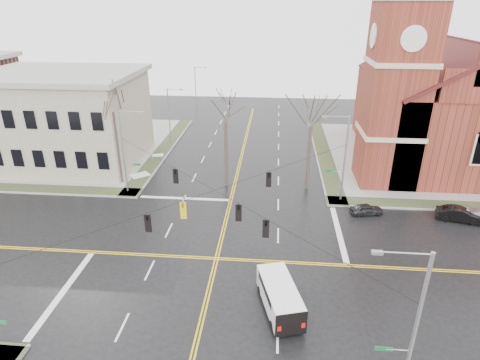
# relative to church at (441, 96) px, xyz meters

# --- Properties ---
(ground) EXTENTS (120.00, 120.00, 0.00)m
(ground) POSITION_rel_church_xyz_m (-24.76, -24.78, -8.43)
(ground) COLOR black
(ground) RESTS_ON ground
(sidewalks) EXTENTS (80.00, 80.00, 0.17)m
(sidewalks) POSITION_rel_church_xyz_m (-24.76, -24.78, -8.36)
(sidewalks) COLOR gray
(sidewalks) RESTS_ON ground
(road_markings) EXTENTS (100.00, 100.00, 0.01)m
(road_markings) POSITION_rel_church_xyz_m (-24.76, -24.78, -8.43)
(road_markings) COLOR gold
(road_markings) RESTS_ON ground
(church) EXTENTS (24.28, 27.48, 27.50)m
(church) POSITION_rel_church_xyz_m (0.00, 0.00, 0.00)
(church) COLOR maroon
(church) RESTS_ON ground
(civic_building_a) EXTENTS (18.00, 14.00, 11.00)m
(civic_building_a) POSITION_rel_church_xyz_m (-46.76, -4.78, -2.93)
(civic_building_a) COLOR gray
(civic_building_a) RESTS_ON ground
(signal_pole_ne) EXTENTS (2.75, 0.22, 9.00)m
(signal_pole_ne) POSITION_rel_church_xyz_m (-13.44, -13.28, -3.48)
(signal_pole_ne) COLOR gray
(signal_pole_ne) RESTS_ON ground
(signal_pole_nw) EXTENTS (2.75, 0.22, 9.00)m
(signal_pole_nw) POSITION_rel_church_xyz_m (-36.09, -13.28, -3.48)
(signal_pole_nw) COLOR gray
(signal_pole_nw) RESTS_ON ground
(signal_pole_se) EXTENTS (2.75, 0.22, 9.00)m
(signal_pole_se) POSITION_rel_church_xyz_m (-13.44, -36.28, -3.48)
(signal_pole_se) COLOR gray
(signal_pole_se) RESTS_ON ground
(span_wires) EXTENTS (23.02, 23.02, 0.03)m
(span_wires) POSITION_rel_church_xyz_m (-24.76, -24.78, -2.23)
(span_wires) COLOR black
(span_wires) RESTS_ON ground
(traffic_signals) EXTENTS (8.21, 8.26, 1.30)m
(traffic_signals) POSITION_rel_church_xyz_m (-24.76, -25.45, -2.98)
(traffic_signals) COLOR black
(traffic_signals) RESTS_ON ground
(streetlight_north_a) EXTENTS (2.30, 0.20, 8.00)m
(streetlight_north_a) POSITION_rel_church_xyz_m (-35.42, 3.22, -3.97)
(streetlight_north_a) COLOR gray
(streetlight_north_a) RESTS_ON ground
(streetlight_north_b) EXTENTS (2.30, 0.20, 8.00)m
(streetlight_north_b) POSITION_rel_church_xyz_m (-35.42, 23.22, -3.97)
(streetlight_north_b) COLOR gray
(streetlight_north_b) RESTS_ON ground
(cargo_van) EXTENTS (3.39, 5.61, 2.00)m
(cargo_van) POSITION_rel_church_xyz_m (-19.73, -30.07, -7.25)
(cargo_van) COLOR white
(cargo_van) RESTS_ON ground
(parked_car_a) EXTENTS (3.37, 1.85, 1.09)m
(parked_car_a) POSITION_rel_church_xyz_m (-11.14, -16.06, -7.89)
(parked_car_a) COLOR black
(parked_car_a) RESTS_ON ground
(parked_car_b) EXTENTS (4.30, 2.28, 1.35)m
(parked_car_b) POSITION_rel_church_xyz_m (-2.58, -16.57, -7.76)
(parked_car_b) COLOR black
(parked_car_b) RESTS_ON ground
(tree_nw_far) EXTENTS (4.00, 4.00, 12.32)m
(tree_nw_far) POSITION_rel_church_xyz_m (-37.78, -11.05, 0.47)
(tree_nw_far) COLOR #352B22
(tree_nw_far) RESTS_ON ground
(tree_nw_near) EXTENTS (4.00, 4.00, 11.25)m
(tree_nw_near) POSITION_rel_church_xyz_m (-25.65, -10.72, -0.29)
(tree_nw_near) COLOR #352B22
(tree_nw_near) RESTS_ON ground
(tree_ne) EXTENTS (4.00, 4.00, 10.58)m
(tree_ne) POSITION_rel_church_xyz_m (-16.64, -10.61, -0.76)
(tree_ne) COLOR #352B22
(tree_ne) RESTS_ON ground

